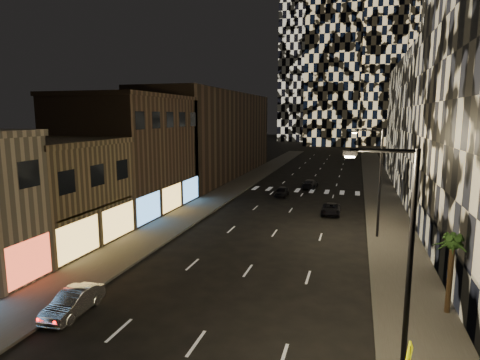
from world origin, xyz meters
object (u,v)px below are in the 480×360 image
Objects in this scene: streetlight_near at (403,256)px; car_dark_rightlane at (331,209)px; car_dark_midlane at (282,192)px; car_silver_parked at (73,302)px; car_dark_oncoming at (310,184)px; streetlight_far at (377,175)px; palm_tree at (452,248)px.

car_dark_rightlane is at bearing 98.38° from streetlight_near.
car_silver_parked is at bearing -98.24° from car_dark_midlane.
car_dark_oncoming is at bearing 67.80° from car_dark_midlane.
car_dark_oncoming is at bearing 76.85° from car_silver_parked.
streetlight_far reaches higher than car_dark_oncoming.
streetlight_near is 2.07× the size of car_dark_oncoming.
car_dark_midlane is 0.90× the size of car_dark_rightlane.
palm_tree is (13.82, -28.14, 3.01)m from car_dark_midlane.
car_dark_midlane reaches higher than car_dark_rightlane.
streetlight_far reaches higher than car_silver_parked.
car_dark_oncoming is 1.03× the size of palm_tree.
streetlight_far is (0.00, 20.00, 0.00)m from streetlight_near.
car_silver_parked is 19.67m from palm_tree.
car_dark_oncoming reaches higher than car_dark_rightlane.
streetlight_far is at bearing 113.92° from car_dark_oncoming.
car_silver_parked is 28.01m from car_dark_rightlane.
streetlight_far is 2.32× the size of car_silver_parked.
streetlight_near is 20.00m from streetlight_far.
palm_tree reaches higher than car_dark_midlane.
streetlight_near is 2.24× the size of car_dark_rightlane.
streetlight_near is 7.97m from palm_tree.
car_dark_oncoming is (-7.85, 42.14, -4.72)m from streetlight_near.
car_dark_oncoming reaches higher than car_dark_midlane.
streetlight_near is at bearing -73.10° from car_dark_midlane.
car_dark_oncoming is 36.83m from palm_tree.
streetlight_far is at bearing 90.00° from streetlight_near.
car_dark_oncoming is at bearing 109.54° from streetlight_far.
palm_tree is (3.15, -12.89, -1.73)m from streetlight_far.
car_dark_rightlane is at bearing 109.55° from palm_tree.
car_dark_oncoming is (7.70, 40.37, -0.01)m from car_silver_parked.
streetlight_far is at bearing -54.95° from car_dark_midlane.
streetlight_near reaches higher than car_silver_parked.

